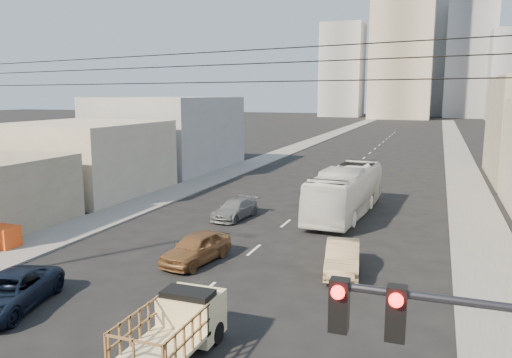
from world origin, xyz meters
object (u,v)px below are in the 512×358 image
Objects in this scene: sedan_tan at (342,258)px; sedan_brown at (196,248)px; navy_pickup at (9,292)px; sedan_grey at (235,209)px; crate_stack at (1,237)px; city_bus at (346,191)px; flatbed_pickup at (176,324)px.

sedan_brown is at bearing 179.84° from sedan_tan.
sedan_grey is at bearing 67.00° from navy_pickup.
sedan_brown reaches higher than navy_pickup.
crate_stack is (-6.63, 5.84, -0.01)m from navy_pickup.
city_bus is at bearing 41.33° from crate_stack.
flatbed_pickup is 1.00× the size of sedan_brown.
navy_pickup is 16.69m from sedan_grey.
sedan_brown reaches higher than sedan_tan.
flatbed_pickup reaches higher than crate_stack.
sedan_brown is at bearing 46.38° from navy_pickup.
sedan_tan is (1.89, -11.52, -0.95)m from city_bus.
sedan_tan is at bearing 17.66° from sedan_brown.
sedan_brown is at bearing 8.70° from crate_stack.
sedan_grey is at bearing 129.36° from sedan_tan.
city_bus is (9.60, 20.10, 0.97)m from navy_pickup.
navy_pickup is 8.69m from sedan_brown.
sedan_brown is 9.09m from sedan_grey.
sedan_tan is 18.32m from crate_stack.
navy_pickup is at bearing -151.87° from sedan_tan.
navy_pickup is 1.15× the size of sedan_tan.
crate_stack is (-9.36, -10.62, 0.06)m from sedan_grey.
crate_stack is (-16.22, -14.26, -0.98)m from city_bus.
sedan_grey reaches higher than crate_stack.
crate_stack is at bearing -162.09° from sedan_brown.
sedan_tan is at bearing -35.11° from sedan_grey.
flatbed_pickup is 1.00× the size of sedan_tan.
sedan_grey is at bearing 48.61° from crate_stack.
city_bus is 13.66m from sedan_brown.
flatbed_pickup reaches higher than sedan_tan.
flatbed_pickup is 0.87× the size of navy_pickup.
navy_pickup reaches higher than crate_stack.
flatbed_pickup is 16.01m from crate_stack.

